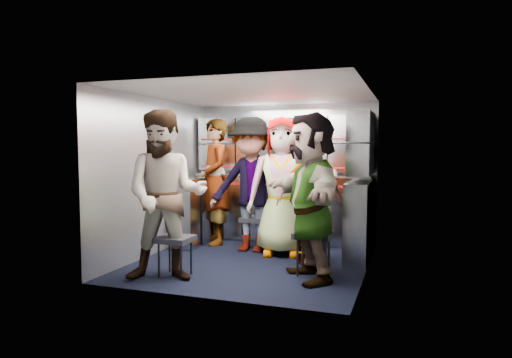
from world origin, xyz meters
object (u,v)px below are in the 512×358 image
(attendant_standing, at_px, (214,182))
(attendant_arc_d, at_px, (311,200))
(attendant_arc_b, at_px, (251,185))
(jump_seat_near_left, at_px, (175,241))
(jump_seat_near_right, at_px, (313,237))
(jump_seat_mid_left, at_px, (256,221))
(attendant_arc_a, at_px, (166,196))
(jump_seat_mid_right, at_px, (313,230))
(jump_seat_center, at_px, (285,226))
(attendant_arc_e, at_px, (310,196))
(attendant_arc_c, at_px, (282,186))

(attendant_standing, height_order, attendant_arc_d, attendant_standing)
(attendant_arc_b, distance_m, attendant_arc_d, 1.03)
(jump_seat_near_left, relative_size, jump_seat_near_right, 0.91)
(attendant_arc_d, bearing_deg, jump_seat_mid_left, 106.04)
(jump_seat_near_right, xyz_separation_m, attendant_arc_a, (-1.46, -0.72, 0.49))
(jump_seat_near_left, relative_size, attendant_arc_b, 0.24)
(jump_seat_mid_left, xyz_separation_m, attendant_standing, (-0.69, 0.11, 0.53))
(jump_seat_near_left, bearing_deg, jump_seat_mid_right, 41.86)
(jump_seat_center, bearing_deg, jump_seat_mid_left, 171.88)
(attendant_arc_a, height_order, attendant_arc_e, attendant_arc_a)
(jump_seat_near_left, distance_m, jump_seat_mid_left, 1.66)
(attendant_arc_c, bearing_deg, jump_seat_center, 79.17)
(jump_seat_near_left, distance_m, attendant_standing, 1.83)
(jump_seat_mid_right, xyz_separation_m, jump_seat_near_right, (0.13, -0.65, 0.04))
(jump_seat_near_left, distance_m, jump_seat_center, 1.77)
(attendant_arc_b, relative_size, attendant_arc_e, 1.02)
(jump_seat_center, bearing_deg, attendant_arc_e, -63.05)
(jump_seat_mid_left, xyz_separation_m, jump_seat_near_right, (1.06, -1.07, 0.04))
(attendant_arc_c, bearing_deg, attendant_arc_d, -48.55)
(jump_seat_mid_right, height_order, attendant_arc_d, attendant_arc_d)
(jump_seat_center, height_order, attendant_standing, attendant_standing)
(jump_seat_mid_right, relative_size, attendant_arc_b, 0.24)
(attendant_arc_a, distance_m, attendant_arc_d, 1.78)
(jump_seat_mid_left, height_order, jump_seat_near_right, jump_seat_near_right)
(attendant_arc_c, bearing_deg, attendant_standing, 151.88)
(attendant_arc_a, xyz_separation_m, attendant_arc_b, (0.40, 1.62, 0.00))
(jump_seat_mid_right, bearing_deg, jump_seat_center, 142.28)
(jump_seat_center, xyz_separation_m, attendant_standing, (-1.14, 0.18, 0.58))
(attendant_arc_c, bearing_deg, jump_seat_mid_right, -32.21)
(jump_seat_center, relative_size, attendant_arc_a, 0.22)
(attendant_arc_d, bearing_deg, attendant_arc_e, -118.91)
(jump_seat_near_left, height_order, attendant_arc_d, attendant_arc_d)
(attendant_arc_e, bearing_deg, attendant_arc_c, 179.03)
(attendant_arc_c, bearing_deg, jump_seat_mid_left, 140.88)
(attendant_standing, bearing_deg, jump_seat_center, 42.00)
(jump_seat_mid_right, distance_m, attendant_arc_c, 0.73)
(jump_seat_near_right, bearing_deg, attendant_arc_d, 106.04)
(jump_seat_near_right, xyz_separation_m, attendant_arc_b, (-1.06, 0.89, 0.49))
(jump_seat_center, bearing_deg, jump_seat_near_right, -59.08)
(jump_seat_near_left, height_order, attendant_arc_e, attendant_arc_e)
(jump_seat_mid_right, bearing_deg, attendant_arc_a, -134.10)
(attendant_arc_b, bearing_deg, attendant_arc_e, -46.01)
(jump_seat_near_right, relative_size, attendant_arc_a, 0.27)
(attendant_arc_d, xyz_separation_m, attendant_arc_e, (0.13, -0.65, 0.12))
(jump_seat_mid_right, distance_m, jump_seat_near_right, 0.66)
(attendant_standing, relative_size, attendant_arc_d, 1.18)
(jump_seat_near_right, distance_m, attendant_arc_d, 0.60)
(jump_seat_mid_left, distance_m, attendant_arc_a, 1.91)
(jump_seat_mid_left, relative_size, jump_seat_mid_right, 1.00)
(jump_seat_mid_left, distance_m, attendant_arc_d, 1.18)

